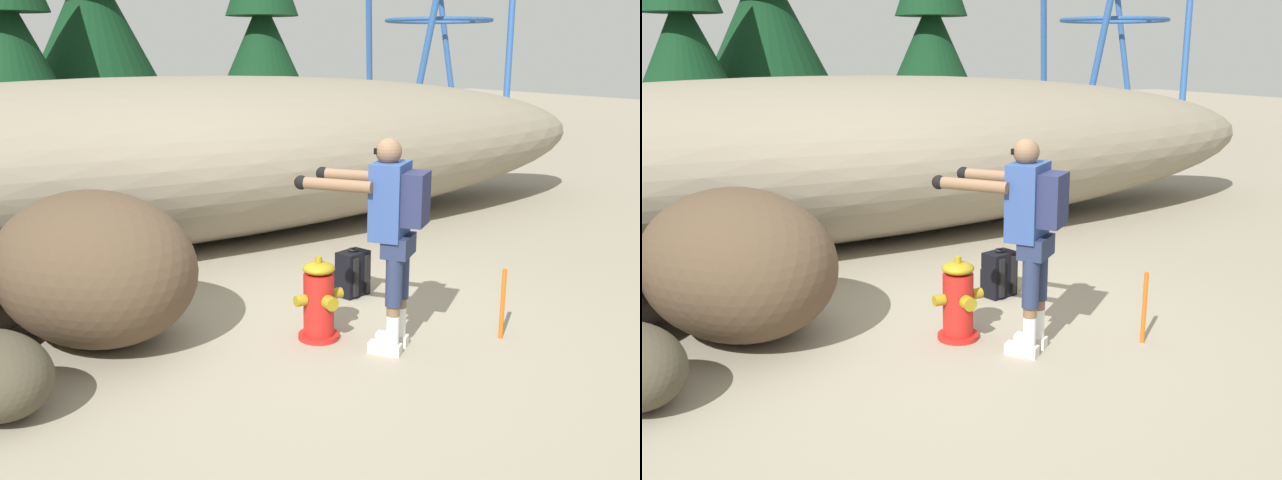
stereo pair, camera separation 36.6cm
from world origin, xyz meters
TOP-DOWN VIEW (x-y plane):
  - ground_plane at (0.00, 0.00)m, footprint 56.00×56.00m
  - dirt_embankment at (0.00, 3.68)m, footprint 14.03×3.20m
  - fire_hydrant at (0.02, -0.01)m, footprint 0.43×0.39m
  - utility_worker at (0.37, -0.48)m, footprint 0.89×1.01m
  - spare_backpack at (0.87, 0.76)m, footprint 0.34×0.33m
  - boulder_large at (-1.54, 0.90)m, footprint 2.08×2.25m
  - pine_tree_left at (-0.78, 8.47)m, footprint 2.14×2.14m
  - pine_tree_center at (1.00, 9.98)m, footprint 2.93×2.93m
  - pine_tree_right at (3.63, 7.91)m, footprint 2.12×2.12m
  - survey_stake at (1.30, -0.79)m, footprint 0.04×0.04m

SIDE VIEW (x-z plane):
  - ground_plane at x=0.00m, z-range -0.04..0.00m
  - spare_backpack at x=0.87m, z-range -0.02..0.45m
  - survey_stake at x=1.30m, z-range 0.00..0.60m
  - fire_hydrant at x=0.02m, z-range -0.03..0.68m
  - boulder_large at x=-1.54m, z-range 0.00..1.25m
  - dirt_embankment at x=0.00m, z-range 0.00..2.01m
  - utility_worker at x=0.37m, z-range 0.22..1.91m
  - pine_tree_left at x=-0.78m, z-range 0.18..5.00m
  - pine_tree_right at x=3.63m, z-range 0.17..5.02m
  - pine_tree_center at x=1.00m, z-range 0.19..6.30m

